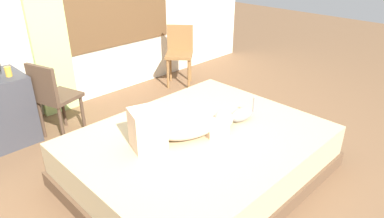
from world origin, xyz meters
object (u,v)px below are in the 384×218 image
Objects in this scene: cat at (240,115)px; chair_spare at (180,50)px; chair_by_desk at (53,95)px; cup at (8,72)px; person_lying at (179,127)px; bed at (200,156)px.

cat is 0.41× the size of chair_spare.
cat is 1.96m from chair_by_desk.
cat is at bearing -57.59° from chair_by_desk.
cup is 2.37m from chair_spare.
person_lying is 1.55m from chair_by_desk.
bed is 21.89× the size of cup.
chair_spare is (2.35, 0.03, -0.28)m from cup.
chair_spare reaches higher than person_lying.
cat reaches higher than bed.
cup reaches higher than person_lying.
cup is at bearing 144.22° from chair_by_desk.
bed is 6.16× the size of cat.
cup reaches higher than bed.
bed is at bearing -63.08° from cup.
person_lying reaches higher than bed.
person_lying is at bearing -132.88° from chair_spare.
person_lying is 1.08× the size of chair_by_desk.
bed is 2.54× the size of chair_spare.
cup is 0.12× the size of chair_spare.
bed is 0.38m from person_lying.
person_lying is 2.37m from chair_spare.
bed is 2.35× the size of person_lying.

